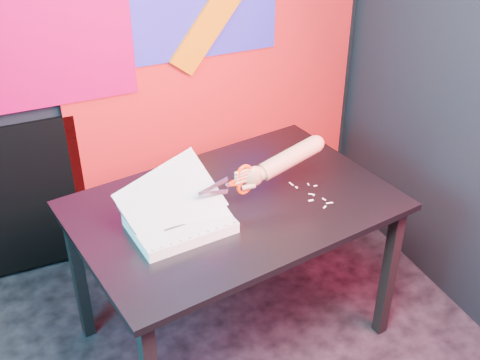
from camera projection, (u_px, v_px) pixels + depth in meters
name	position (u px, v px, depth m)	size (l,w,h in m)	color
room	(188.00, 172.00, 1.57)	(3.01, 3.01, 2.71)	black
backdrop	(104.00, 95.00, 2.93)	(2.88, 0.05, 2.08)	red
work_table	(234.00, 219.00, 2.55)	(1.43, 1.07, 0.75)	black
printout_stack	(180.00, 222.00, 2.34)	(0.44, 0.32, 0.29)	beige
scissors	(241.00, 181.00, 2.39)	(0.24, 0.04, 0.14)	#B3B4BB
hand_forearm	(284.00, 161.00, 2.46)	(0.42, 0.11, 0.14)	#A96C52
paper_clippings	(312.00, 194.00, 2.56)	(0.10, 0.24, 0.00)	silver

